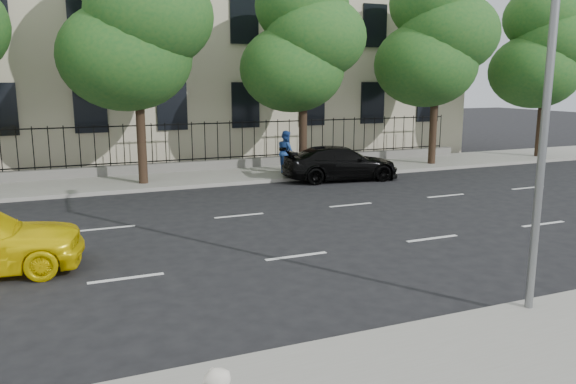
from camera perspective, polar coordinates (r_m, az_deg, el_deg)
name	(u,v)px	position (r m, az deg, el deg)	size (l,w,h in m)	color
ground	(346,291)	(11.57, 5.90, -10.01)	(120.00, 120.00, 0.00)	black
far_sidewalk	(189,178)	(24.35, -10.07, 1.38)	(60.00, 4.00, 0.15)	gray
lane_markings	(264,233)	(15.68, -2.46, -4.20)	(49.60, 4.62, 0.01)	silver
iron_fence	(180,160)	(25.91, -10.96, 3.22)	(30.00, 0.50, 2.20)	slate
street_light	(529,24)	(10.93, 23.26, 15.44)	(0.25, 3.32, 8.05)	slate
tree_c	(136,21)	(23.13, -15.20, 16.41)	(5.89, 5.50, 9.80)	#382619
tree_d	(303,41)	(25.05, 1.50, 15.05)	(5.34, 4.94, 8.84)	#382619
tree_e	(436,38)	(28.66, 14.82, 14.93)	(5.71, 5.31, 9.46)	#382619
tree_f	(545,48)	(33.34, 24.65, 13.19)	(5.52, 5.12, 9.01)	#382619
black_sedan	(341,163)	(24.00, 5.36, 2.93)	(2.03, 5.00, 1.45)	black
pedestrian_far	(286,152)	(24.79, -0.17, 4.10)	(0.91, 0.71, 1.88)	navy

